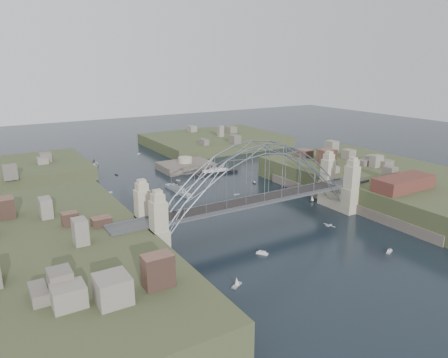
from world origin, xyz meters
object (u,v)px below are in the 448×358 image
(wharf_shed, at_px, (403,183))
(bridge, at_px, (258,186))
(naval_cruiser_near, at_px, (178,190))
(fort_island, at_px, (186,170))
(ocean_liner, at_px, (215,172))
(naval_cruiser_far, at_px, (94,167))

(wharf_shed, bearing_deg, bridge, 162.35)
(bridge, distance_m, naval_cruiser_near, 43.71)
(fort_island, xyz_separation_m, wharf_shed, (32.00, -84.00, 10.34))
(fort_island, height_order, ocean_liner, fort_island)
(naval_cruiser_near, xyz_separation_m, naval_cruiser_far, (-16.97, 49.17, 0.05))
(naval_cruiser_near, bearing_deg, naval_cruiser_far, 109.04)
(fort_island, distance_m, wharf_shed, 90.48)
(naval_cruiser_far, xyz_separation_m, ocean_liner, (41.00, -34.63, -0.09))
(wharf_shed, xyz_separation_m, naval_cruiser_far, (-65.84, 105.05, -9.17))
(fort_island, relative_size, naval_cruiser_far, 1.41)
(naval_cruiser_far, height_order, ocean_liner, naval_cruiser_far)
(wharf_shed, relative_size, naval_cruiser_near, 1.18)
(wharf_shed, bearing_deg, ocean_liner, 109.43)
(bridge, height_order, wharf_shed, bridge)
(bridge, distance_m, fort_island, 72.14)
(fort_island, bearing_deg, naval_cruiser_near, -120.96)
(fort_island, height_order, naval_cruiser_near, fort_island)
(naval_cruiser_near, xyz_separation_m, ocean_liner, (24.03, 14.54, -0.04))
(wharf_shed, height_order, ocean_liner, wharf_shed)
(bridge, relative_size, ocean_liner, 4.27)
(naval_cruiser_far, bearing_deg, fort_island, -31.89)
(naval_cruiser_near, relative_size, ocean_liner, 0.86)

